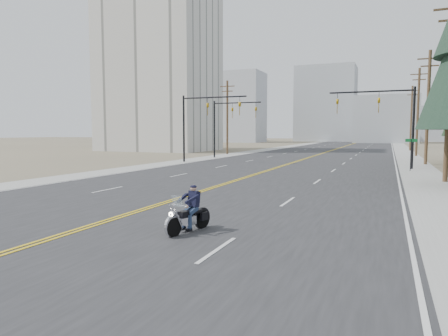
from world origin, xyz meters
TOP-DOWN VIEW (x-y plane):
  - road at (0.00, 70.00)m, footprint 20.00×200.00m
  - sidewalk_left at (-11.50, 70.00)m, footprint 3.00×200.00m
  - sidewalk_right at (11.50, 70.00)m, footprint 3.00×200.00m
  - traffic_mast_left at (-8.98, 32.00)m, footprint 7.10×0.26m
  - traffic_mast_right at (8.98, 32.00)m, footprint 7.10×0.26m
  - traffic_mast_far at (-9.31, 40.00)m, footprint 6.10×0.26m
  - street_sign at (10.80, 30.00)m, footprint 0.90×0.06m
  - utility_pole_c at (12.50, 38.00)m, footprint 2.20×0.30m
  - utility_pole_d at (12.50, 53.00)m, footprint 2.20×0.30m
  - utility_pole_e at (12.50, 70.00)m, footprint 2.20×0.30m
  - utility_pole_left at (-12.50, 48.00)m, footprint 2.20×0.30m
  - apartment_block at (-28.00, 55.00)m, footprint 18.00×14.00m
  - haze_bldg_a at (-35.00, 115.00)m, footprint 14.00×12.00m
  - haze_bldg_b at (8.00, 125.00)m, footprint 18.00×14.00m
  - haze_bldg_d at (-12.00, 140.00)m, footprint 20.00×15.00m
  - haze_bldg_e at (25.00, 150.00)m, footprint 14.00×14.00m
  - haze_bldg_f at (-50.00, 130.00)m, footprint 12.00×12.00m
  - motorcyclist at (3.39, 5.43)m, footprint 1.25×2.04m

SIDE VIEW (x-z plane):
  - road at x=0.00m, z-range 0.00..0.01m
  - sidewalk_left at x=-11.50m, z-range 0.00..0.01m
  - sidewalk_right at x=11.50m, z-range 0.00..0.01m
  - motorcyclist at x=3.39m, z-range 0.00..1.49m
  - street_sign at x=10.80m, z-range 0.49..3.12m
  - traffic_mast_far at x=-9.31m, z-range 1.37..8.37m
  - traffic_mast_left at x=-8.98m, z-range 1.44..8.44m
  - traffic_mast_right at x=8.98m, z-range 1.44..8.44m
  - utility_pole_left at x=-12.50m, z-range 0.23..10.73m
  - utility_pole_c at x=12.50m, z-range 0.23..11.23m
  - utility_pole_e at x=12.50m, z-range 0.23..11.23m
  - utility_pole_d at x=12.50m, z-range 0.23..11.73m
  - haze_bldg_e at x=25.00m, z-range 0.00..12.00m
  - haze_bldg_b at x=8.00m, z-range 0.00..14.00m
  - haze_bldg_f at x=-50.00m, z-range 0.00..16.00m
  - haze_bldg_a at x=-35.00m, z-range 0.00..22.00m
  - haze_bldg_d at x=-12.00m, z-range 0.00..26.00m
  - apartment_block at x=-28.00m, z-range 0.00..30.00m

